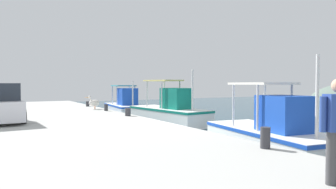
% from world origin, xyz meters
% --- Properties ---
extents(quay_pier, '(36.00, 10.00, 0.80)m').
position_xyz_m(quay_pier, '(0.00, -5.00, 0.40)').
color(quay_pier, '#B2B2AD').
rests_on(quay_pier, ground).
extents(fishing_boat_nearest, '(5.60, 2.67, 2.55)m').
position_xyz_m(fishing_boat_nearest, '(-11.93, 3.07, 0.63)').
color(fishing_boat_nearest, white).
rests_on(fishing_boat_nearest, ground).
extents(fishing_boat_second, '(6.02, 2.53, 3.10)m').
position_xyz_m(fishing_boat_second, '(-4.78, 2.92, 0.71)').
color(fishing_boat_second, white).
rests_on(fishing_boat_second, ground).
extents(fishing_boat_third, '(5.80, 3.00, 3.21)m').
position_xyz_m(fishing_boat_third, '(3.20, 2.50, 0.63)').
color(fishing_boat_third, white).
rests_on(fishing_boat_third, ground).
extents(pelican, '(0.39, 0.95, 0.82)m').
position_xyz_m(pelican, '(-7.76, -0.69, 1.20)').
color(pelican, tan).
rests_on(pelican, quay_pier).
extents(mooring_bollard_nearest, '(0.22, 0.22, 0.35)m').
position_xyz_m(mooring_bollard_nearest, '(-10.10, -0.45, 0.98)').
color(mooring_bollard_nearest, '#333338').
rests_on(mooring_bollard_nearest, quay_pier).
extents(mooring_bollard_second, '(0.21, 0.21, 0.38)m').
position_xyz_m(mooring_bollard_second, '(-6.20, -0.45, 0.99)').
color(mooring_bollard_second, '#333338').
rests_on(mooring_bollard_second, quay_pier).
extents(mooring_bollard_third, '(0.27, 0.27, 0.38)m').
position_xyz_m(mooring_bollard_third, '(-2.96, -0.45, 0.99)').
color(mooring_bollard_third, '#333338').
rests_on(mooring_bollard_third, quay_pier).
extents(mooring_bollard_fourth, '(0.24, 0.24, 0.51)m').
position_xyz_m(mooring_bollard_fourth, '(5.56, -0.45, 1.05)').
color(mooring_bollard_fourth, '#333338').
rests_on(mooring_bollard_fourth, quay_pier).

